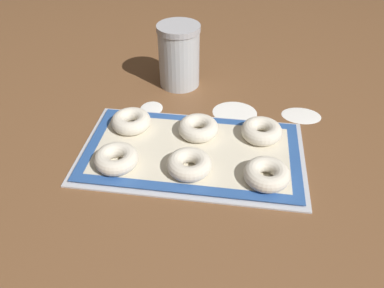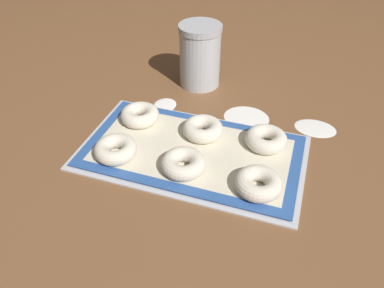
# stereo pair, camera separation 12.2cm
# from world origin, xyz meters

# --- Properties ---
(ground_plane) EXTENTS (2.80, 2.80, 0.00)m
(ground_plane) POSITION_xyz_m (0.00, 0.00, 0.00)
(ground_plane) COLOR brown
(baking_tray) EXTENTS (0.52, 0.30, 0.01)m
(baking_tray) POSITION_xyz_m (0.01, -0.02, 0.00)
(baking_tray) COLOR silver
(baking_tray) RESTS_ON ground_plane
(baking_mat) EXTENTS (0.49, 0.27, 0.00)m
(baking_mat) POSITION_xyz_m (0.01, -0.02, 0.01)
(baking_mat) COLOR #2D569E
(baking_mat) RESTS_ON baking_tray
(bagel_front_left) EXTENTS (0.10, 0.10, 0.03)m
(bagel_front_left) POSITION_xyz_m (-0.15, -0.09, 0.03)
(bagel_front_left) COLOR silver
(bagel_front_left) RESTS_ON baking_mat
(bagel_front_center) EXTENTS (0.10, 0.10, 0.03)m
(bagel_front_center) POSITION_xyz_m (0.02, -0.08, 0.03)
(bagel_front_center) COLOR silver
(bagel_front_center) RESTS_ON baking_mat
(bagel_front_right) EXTENTS (0.10, 0.10, 0.03)m
(bagel_front_right) POSITION_xyz_m (0.18, -0.09, 0.03)
(bagel_front_right) COLOR silver
(bagel_front_right) RESTS_ON baking_mat
(bagel_back_left) EXTENTS (0.10, 0.10, 0.03)m
(bagel_back_left) POSITION_xyz_m (-0.15, 0.05, 0.03)
(bagel_back_left) COLOR silver
(bagel_back_left) RESTS_ON baking_mat
(bagel_back_center) EXTENTS (0.10, 0.10, 0.03)m
(bagel_back_center) POSITION_xyz_m (0.02, 0.05, 0.03)
(bagel_back_center) COLOR silver
(bagel_back_center) RESTS_ON baking_mat
(bagel_back_right) EXTENTS (0.10, 0.10, 0.03)m
(bagel_back_right) POSITION_xyz_m (0.17, 0.06, 0.03)
(bagel_back_right) COLOR silver
(bagel_back_right) RESTS_ON baking_mat
(flour_canister) EXTENTS (0.12, 0.12, 0.18)m
(flour_canister) POSITION_xyz_m (-0.07, 0.30, 0.09)
(flour_canister) COLOR silver
(flour_canister) RESTS_ON ground_plane
(flour_patch_near) EXTENTS (0.12, 0.11, 0.00)m
(flour_patch_near) POSITION_xyz_m (0.10, 0.17, 0.00)
(flour_patch_near) COLOR white
(flour_patch_near) RESTS_ON ground_plane
(flour_patch_far) EXTENTS (0.10, 0.08, 0.00)m
(flour_patch_far) POSITION_xyz_m (0.28, 0.18, 0.00)
(flour_patch_far) COLOR white
(flour_patch_far) RESTS_ON ground_plane
(flour_patch_side) EXTENTS (0.06, 0.07, 0.00)m
(flour_patch_side) POSITION_xyz_m (-0.12, 0.15, 0.00)
(flour_patch_side) COLOR white
(flour_patch_side) RESTS_ON ground_plane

